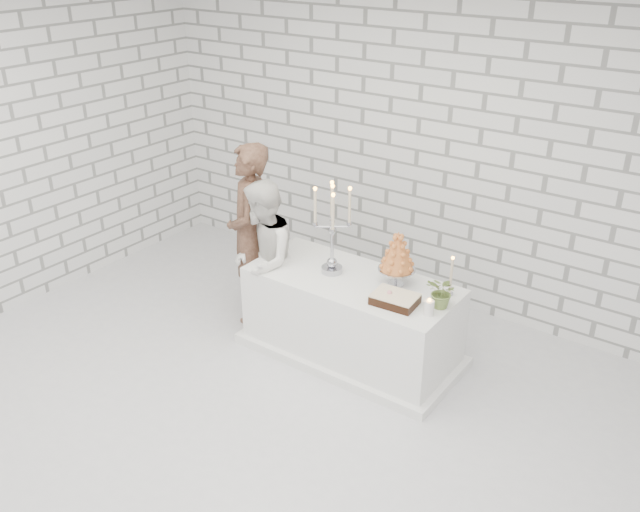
{
  "coord_description": "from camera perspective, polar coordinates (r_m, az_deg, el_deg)",
  "views": [
    {
      "loc": [
        2.88,
        -3.1,
        3.43
      ],
      "look_at": [
        0.05,
        0.85,
        1.05
      ],
      "focal_mm": 38.15,
      "sensor_mm": 36.0,
      "label": 1
    }
  ],
  "objects": [
    {
      "name": "pillar_candle",
      "position": [
        5.24,
        9.12,
        -4.31
      ],
      "size": [
        0.1,
        0.1,
        0.12
      ],
      "primitive_type": "cylinder",
      "rotation": [
        0.0,
        0.0,
        0.27
      ],
      "color": "white",
      "rests_on": "cake_table"
    },
    {
      "name": "groom",
      "position": [
        6.29,
        -5.9,
        1.85
      ],
      "size": [
        0.71,
        0.75,
        1.72
      ],
      "primitive_type": "imported",
      "rotation": [
        0.0,
        0.0,
        -0.9
      ],
      "color": "#3A2319",
      "rests_on": "ground"
    },
    {
      "name": "bride",
      "position": [
        6.07,
        -4.79,
        -0.35
      ],
      "size": [
        0.85,
        0.9,
        1.47
      ],
      "primitive_type": "imported",
      "rotation": [
        0.0,
        0.0,
        -1.02
      ],
      "color": "white",
      "rests_on": "ground"
    },
    {
      "name": "cake_table",
      "position": [
        5.9,
        2.62,
        -5.14
      ],
      "size": [
        1.8,
        0.8,
        0.75
      ],
      "primitive_type": "cube",
      "color": "white",
      "rests_on": "ground"
    },
    {
      "name": "ceiling",
      "position": [
        4.25,
        -7.71,
        20.06
      ],
      "size": [
        6.0,
        5.0,
        0.01
      ],
      "primitive_type": "cube",
      "color": "white",
      "rests_on": "ground"
    },
    {
      "name": "candelabra",
      "position": [
        5.64,
        1.03,
        2.24
      ],
      "size": [
        0.37,
        0.37,
        0.8
      ],
      "primitive_type": null,
      "rotation": [
        0.0,
        0.0,
        -0.15
      ],
      "color": "#A1A1AB",
      "rests_on": "cake_table"
    },
    {
      "name": "croquembouche",
      "position": [
        5.54,
        6.49,
        -0.22
      ],
      "size": [
        0.34,
        0.34,
        0.48
      ],
      "primitive_type": null,
      "rotation": [
        0.0,
        0.0,
        0.09
      ],
      "color": "#B25F2D",
      "rests_on": "cake_table"
    },
    {
      "name": "extra_taper",
      "position": [
        5.49,
        10.94,
        -1.75
      ],
      "size": [
        0.07,
        0.07,
        0.32
      ],
      "primitive_type": "cylinder",
      "rotation": [
        0.0,
        0.0,
        -0.17
      ],
      "color": "beige",
      "rests_on": "cake_table"
    },
    {
      "name": "flowers",
      "position": [
        5.31,
        10.26,
        -3.02
      ],
      "size": [
        0.28,
        0.26,
        0.27
      ],
      "primitive_type": "imported",
      "rotation": [
        0.0,
        0.0,
        -0.25
      ],
      "color": "#44662B",
      "rests_on": "cake_table"
    },
    {
      "name": "ground",
      "position": [
        5.45,
        -5.79,
        -13.11
      ],
      "size": [
        6.0,
        5.0,
        0.01
      ],
      "primitive_type": "cube",
      "color": "silver",
      "rests_on": "ground"
    },
    {
      "name": "wall_back",
      "position": [
        6.58,
        8.14,
        8.79
      ],
      "size": [
        6.0,
        0.01,
        3.0
      ],
      "primitive_type": "cube",
      "color": "white",
      "rests_on": "ground"
    },
    {
      "name": "chocolate_cake",
      "position": [
        5.35,
        6.3,
        -3.62
      ],
      "size": [
        0.36,
        0.27,
        0.08
      ],
      "primitive_type": "cube",
      "rotation": [
        0.0,
        0.0,
        0.07
      ],
      "color": "black",
      "rests_on": "cake_table"
    }
  ]
}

